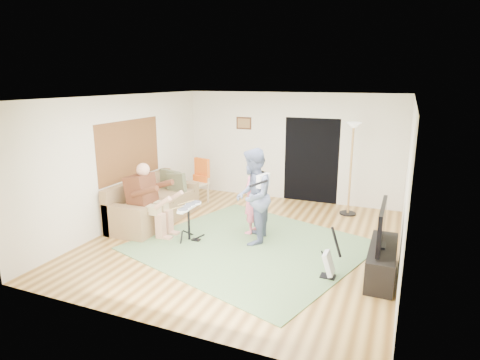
# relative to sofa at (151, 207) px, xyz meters

# --- Properties ---
(floor) EXTENTS (6.00, 6.00, 0.00)m
(floor) POSITION_rel_sofa_xyz_m (2.30, -0.24, -0.31)
(floor) COLOR brown
(floor) RESTS_ON ground
(walls) EXTENTS (5.50, 6.00, 2.70)m
(walls) POSITION_rel_sofa_xyz_m (2.30, -0.24, 1.04)
(walls) COLOR beige
(walls) RESTS_ON floor
(ceiling) EXTENTS (6.00, 6.00, 0.00)m
(ceiling) POSITION_rel_sofa_xyz_m (2.30, -0.24, 2.39)
(ceiling) COLOR white
(ceiling) RESTS_ON walls
(window_blinds) EXTENTS (0.00, 2.05, 2.05)m
(window_blinds) POSITION_rel_sofa_xyz_m (-0.44, -0.04, 1.24)
(window_blinds) COLOR brown
(window_blinds) RESTS_ON walls
(doorway) EXTENTS (2.10, 0.00, 2.10)m
(doorway) POSITION_rel_sofa_xyz_m (2.85, 2.75, 0.74)
(doorway) COLOR black
(doorway) RESTS_ON walls
(picture_frame) EXTENTS (0.42, 0.03, 0.32)m
(picture_frame) POSITION_rel_sofa_xyz_m (1.05, 2.75, 1.59)
(picture_frame) COLOR #3F2314
(picture_frame) RESTS_ON walls
(area_rug) EXTENTS (4.61, 4.43, 0.02)m
(area_rug) POSITION_rel_sofa_xyz_m (2.50, -0.47, -0.30)
(area_rug) COLOR #577748
(area_rug) RESTS_ON floor
(sofa) EXTENTS (0.94, 2.28, 0.92)m
(sofa) POSITION_rel_sofa_xyz_m (0.00, 0.00, 0.00)
(sofa) COLOR olive
(sofa) RESTS_ON floor
(drummer) EXTENTS (0.93, 0.52, 1.43)m
(drummer) POSITION_rel_sofa_xyz_m (0.44, -0.65, 0.25)
(drummer) COLOR #572B18
(drummer) RESTS_ON sofa
(drum_kit) EXTENTS (0.39, 0.70, 0.72)m
(drum_kit) POSITION_rel_sofa_xyz_m (1.30, -0.65, 0.01)
(drum_kit) COLOR black
(drum_kit) RESTS_ON floor
(singer) EXTENTS (0.39, 0.56, 1.48)m
(singer) POSITION_rel_sofa_xyz_m (2.27, 0.18, 0.43)
(singer) COLOR #F16889
(singer) RESTS_ON floor
(microphone) EXTENTS (0.06, 0.06, 0.24)m
(microphone) POSITION_rel_sofa_xyz_m (2.47, 0.18, 0.79)
(microphone) COLOR black
(microphone) RESTS_ON singer
(guitarist) EXTENTS (0.83, 0.99, 1.80)m
(guitarist) POSITION_rel_sofa_xyz_m (2.45, -0.26, 0.59)
(guitarist) COLOR slate
(guitarist) RESTS_ON floor
(guitar_held) EXTENTS (0.28, 0.61, 0.26)m
(guitar_held) POSITION_rel_sofa_xyz_m (2.65, -0.26, 0.91)
(guitar_held) COLOR white
(guitar_held) RESTS_ON guitarist
(guitar_spare) EXTENTS (0.31, 0.27, 0.85)m
(guitar_spare) POSITION_rel_sofa_xyz_m (4.05, -1.14, -0.07)
(guitar_spare) COLOR black
(guitar_spare) RESTS_ON floor
(torchiere_lamp) EXTENTS (0.37, 0.37, 2.09)m
(torchiere_lamp) POSITION_rel_sofa_xyz_m (3.89, 2.10, 1.13)
(torchiere_lamp) COLOR black
(torchiere_lamp) RESTS_ON floor
(dining_chair) EXTENTS (0.58, 0.60, 1.10)m
(dining_chair) POSITION_rel_sofa_xyz_m (0.29, 1.56, 0.09)
(dining_chair) COLOR tan
(dining_chair) RESTS_ON floor
(tv_cabinet) EXTENTS (0.40, 1.40, 0.50)m
(tv_cabinet) POSITION_rel_sofa_xyz_m (4.80, -0.78, -0.06)
(tv_cabinet) COLOR black
(tv_cabinet) RESTS_ON floor
(television) EXTENTS (0.06, 1.16, 0.63)m
(television) POSITION_rel_sofa_xyz_m (4.75, -0.78, 0.54)
(television) COLOR black
(television) RESTS_ON tv_cabinet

